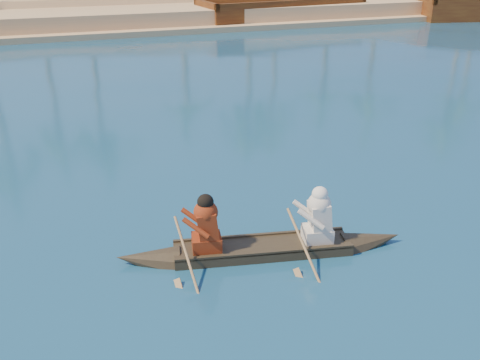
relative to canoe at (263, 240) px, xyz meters
name	(u,v)px	position (x,y,z in m)	size (l,w,h in m)	color
ground	(363,159)	(4.37, 3.55, -0.29)	(160.00, 160.00, 0.00)	navy
shrub_cluster	(148,1)	(4.37, 35.05, 0.91)	(100.00, 6.00, 2.40)	#1D3914
canoe	(263,240)	(0.00, 0.00, 0.00)	(5.57, 1.74, 1.52)	#332B1C
barge_mid	(281,12)	(12.93, 28.95, 0.41)	(12.35, 5.24, 2.00)	brown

